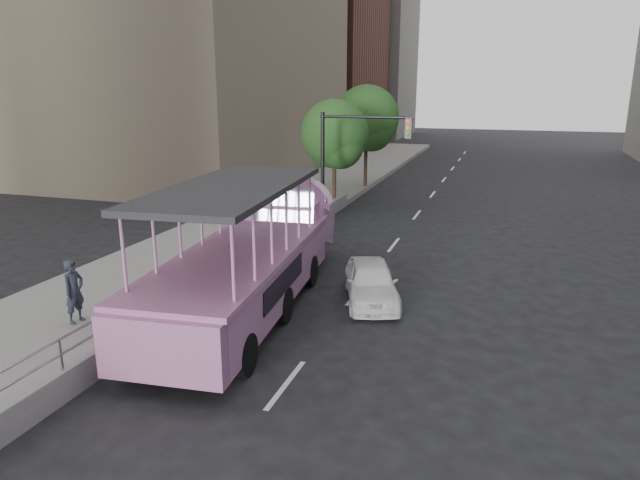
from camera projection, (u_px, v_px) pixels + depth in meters
ground at (279, 341)px, 14.57m from camera, size 160.00×160.00×0.00m
sidewalk at (245, 229)px, 25.45m from camera, size 5.50×80.00×0.30m
kerb_wall at (208, 285)px, 17.23m from camera, size 0.24×30.00×0.36m
guardrail at (207, 264)px, 17.06m from camera, size 0.07×22.00×0.71m
duck_boat at (255, 256)px, 16.89m from camera, size 3.87×11.72×3.82m
car at (371, 282)px, 17.10m from camera, size 2.61×3.96×1.25m
pedestrian_near at (74, 291)px, 14.78m from camera, size 0.44×0.64×1.70m
parking_sign at (300, 199)px, 23.81m from camera, size 0.11×0.63×2.82m
traffic_signal at (348, 151)px, 25.64m from camera, size 4.20×0.32×5.20m
street_tree_near at (336, 137)px, 29.18m from camera, size 3.52×3.52×5.72m
street_tree_far at (368, 121)px, 34.50m from camera, size 3.97×3.97×6.45m
midrise_brick at (292, 22)px, 60.67m from camera, size 18.00×16.00×26.00m
midrise_stone_b at (349, 58)px, 75.50m from camera, size 16.00×14.00×20.00m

